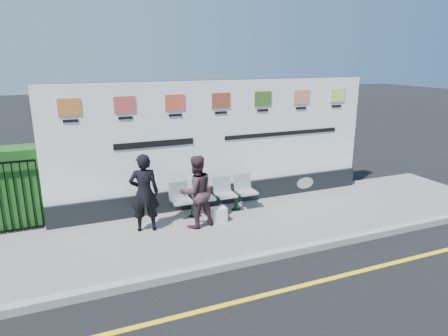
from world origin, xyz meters
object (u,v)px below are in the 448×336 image
object	(u,v)px
billboard	(220,152)
woman_right	(196,192)
woman_left	(144,193)
bench	(215,204)

from	to	relation	value
billboard	woman_right	bearing A→B (deg)	-131.22
billboard	woman_left	size ratio (longest dim) A/B	4.84
woman_left	woman_right	world-z (taller)	woman_left
woman_right	bench	bearing A→B (deg)	-150.45
woman_right	billboard	bearing A→B (deg)	-141.80
woman_left	woman_right	distance (m)	1.07
bench	woman_right	size ratio (longest dim) A/B	1.31
billboard	woman_right	xyz separation A→B (m)	(-1.00, -1.14, -0.52)
woman_left	woman_right	xyz separation A→B (m)	(1.05, -0.22, -0.04)
billboard	bench	bearing A→B (deg)	-121.13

